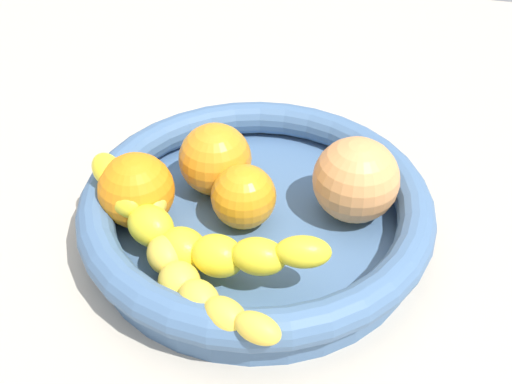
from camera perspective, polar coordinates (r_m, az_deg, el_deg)
name	(u,v)px	position (r cm, az deg, el deg)	size (l,w,h in cm)	color
kitchen_counter	(256,246)	(60.96, 0.00, -4.74)	(120.00, 120.00, 3.00)	#B8AC9A
fruit_bowl	(256,212)	(58.07, 0.00, -1.72)	(31.40, 31.40, 5.33)	#476993
banana_draped_left	(187,233)	(52.66, -6.05, -3.60)	(10.64, 23.00, 5.89)	yellow
banana_draped_right	(186,272)	(50.67, -6.13, -7.02)	(14.90, 15.19, 4.35)	yellow
orange_front	(215,159)	(59.88, -3.61, 2.89)	(6.75, 6.75, 6.75)	orange
orange_mid_left	(136,190)	(57.19, -10.46, 0.14)	(6.69, 6.69, 6.69)	orange
orange_mid_right	(244,197)	(56.35, -1.10, -0.40)	(5.73, 5.73, 5.73)	orange
peach_blush	(356,180)	(57.29, 8.76, 1.06)	(7.64, 7.64, 7.64)	#ED9A57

